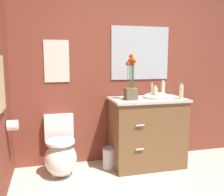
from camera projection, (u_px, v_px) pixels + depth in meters
name	position (u px, v px, depth m)	size (l,w,h in m)	color
wall_back	(144.00, 68.00, 3.46)	(4.76, 0.05, 2.50)	brown
toilet	(61.00, 154.00, 3.05)	(0.38, 0.59, 0.69)	white
vanity_cabinet	(147.00, 131.00, 3.26)	(0.94, 0.56, 1.06)	brown
flower_vase	(131.00, 84.00, 3.06)	(0.14, 0.14, 0.55)	brown
soap_bottle	(155.00, 93.00, 3.12)	(0.07, 0.07, 0.17)	beige
lotion_bottle	(181.00, 92.00, 3.12)	(0.05, 0.05, 0.19)	beige
hand_wash_bottle	(163.00, 89.00, 3.34)	(0.05, 0.05, 0.21)	beige
trash_bin	(110.00, 158.00, 3.19)	(0.18, 0.18, 0.27)	#B7B7BC
wall_poster	(57.00, 61.00, 3.13)	(0.31, 0.01, 0.52)	silver
wall_mirror	(140.00, 53.00, 3.39)	(0.80, 0.01, 0.70)	#B2BCC6
hanging_towel	(0.00, 83.00, 2.37)	(0.03, 0.28, 0.52)	tan
toilet_paper_roll	(13.00, 125.00, 2.67)	(0.11, 0.11, 0.11)	white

